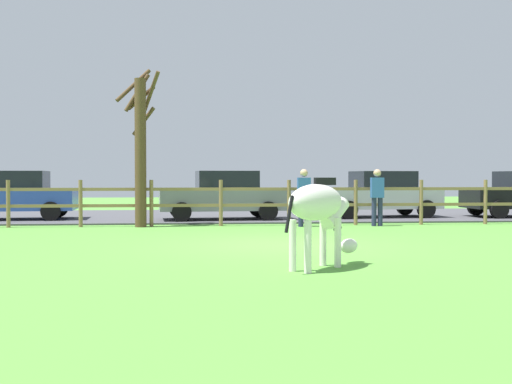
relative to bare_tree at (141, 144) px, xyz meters
The scene contains 11 objects.
ground_plane 6.39m from the bare_tree, 55.65° to the right, with size 60.00×60.00×0.00m, color #549338.
parking_asphalt 5.99m from the bare_tree, 52.56° to the left, with size 28.00×7.40×0.05m, color #47474C.
paddock_fence 3.63m from the bare_tree, ahead, with size 21.92×0.11×1.33m.
bare_tree is the anchor object (origin of this frame).
zebra 9.16m from the bare_tree, 67.16° to the right, with size 1.52×1.49×1.41m.
crow_on_grass 6.17m from the bare_tree, 28.76° to the right, with size 0.22×0.10×0.20m.
parked_car_grey 3.60m from the bare_tree, 42.40° to the left, with size 4.14×2.17×1.56m.
parked_car_blue 5.34m from the bare_tree, 147.88° to the left, with size 4.12×2.13×1.56m.
parked_car_silver 8.41m from the bare_tree, 20.21° to the left, with size 4.14×2.18×1.56m.
visitor_left_of_tree 4.85m from the bare_tree, ahead, with size 0.36×0.22×1.64m.
visitor_right_of_tree 6.92m from the bare_tree, ahead, with size 0.37×0.24×1.64m.
Camera 1 is at (-1.67, -12.85, 1.43)m, focal length 43.47 mm.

